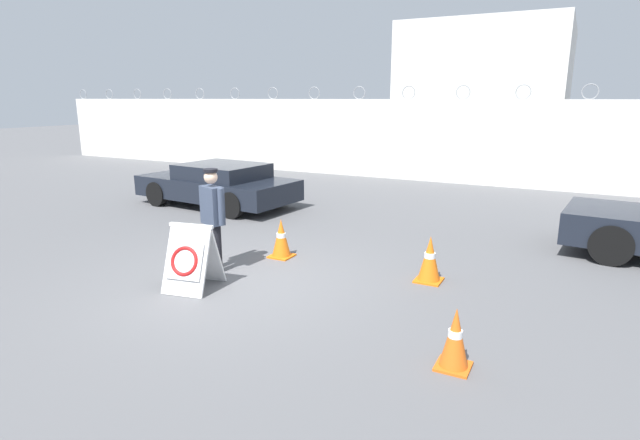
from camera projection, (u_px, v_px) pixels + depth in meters
name	position (u px, v px, depth m)	size (l,w,h in m)	color
ground_plane	(243.00, 281.00, 7.91)	(90.00, 90.00, 0.00)	#5B5B5E
perimeter_wall	(433.00, 141.00, 17.20)	(36.00, 0.30, 3.25)	silver
building_block	(487.00, 98.00, 20.94)	(6.11, 6.97, 5.66)	silver
barricade_sign	(191.00, 257.00, 7.50)	(0.81, 0.90, 1.01)	white
security_guard	(213.00, 215.00, 8.18)	(0.60, 0.53, 1.73)	black
traffic_cone_near	(455.00, 339.00, 5.31)	(0.36, 0.36, 0.69)	orange
traffic_cone_mid	(281.00, 238.00, 9.06)	(0.40, 0.40, 0.71)	orange
traffic_cone_far	(430.00, 259.00, 7.85)	(0.41, 0.41, 0.74)	orange
parked_car_front_coupe	(218.00, 184.00, 13.35)	(4.51, 2.32, 1.15)	black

